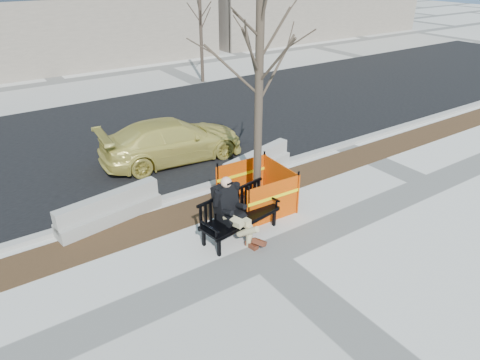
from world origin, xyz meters
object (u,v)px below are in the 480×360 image
(seated_man, at_px, (230,238))
(tree_fence, at_px, (257,208))
(bench, at_px, (240,235))
(sedan, at_px, (174,159))
(jersey_barrier_right, at_px, (256,174))
(jersey_barrier_left, at_px, (111,221))

(seated_man, height_order, tree_fence, tree_fence)
(bench, relative_size, tree_fence, 0.35)
(sedan, distance_m, jersey_barrier_right, 2.95)
(bench, xyz_separation_m, seated_man, (-0.28, 0.01, 0.00))
(sedan, bearing_deg, tree_fence, -169.60)
(seated_man, bearing_deg, bench, -11.53)
(bench, relative_size, jersey_barrier_right, 0.77)
(bench, distance_m, seated_man, 0.28)
(bench, bearing_deg, jersey_barrier_right, 38.17)
(seated_man, height_order, jersey_barrier_left, seated_man)
(tree_fence, bearing_deg, jersey_barrier_left, 155.97)
(sedan, relative_size, jersey_barrier_right, 1.74)
(tree_fence, relative_size, jersey_barrier_right, 2.23)
(tree_fence, relative_size, sedan, 1.28)
(seated_man, distance_m, sedan, 5.02)
(seated_man, xyz_separation_m, tree_fence, (1.37, 0.81, 0.00))
(tree_fence, distance_m, jersey_barrier_left, 3.82)
(seated_man, height_order, jersey_barrier_right, seated_man)
(seated_man, bearing_deg, tree_fence, 21.44)
(bench, xyz_separation_m, sedan, (0.65, 4.94, 0.00))
(seated_man, bearing_deg, jersey_barrier_right, 34.74)
(jersey_barrier_left, bearing_deg, seated_man, -57.06)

